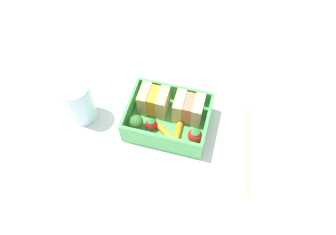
{
  "coord_description": "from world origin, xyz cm",
  "views": [
    {
      "loc": [
        8.94,
        -33.74,
        59.68
      ],
      "look_at": [
        0.0,
        0.0,
        2.7
      ],
      "focal_mm": 35.0,
      "sensor_mm": 36.0,
      "label": 1
    }
  ],
  "objects_px": {
    "sandwich_left": "(154,101)",
    "carrot_stick_left": "(178,132)",
    "sandwich_center_left": "(189,108)",
    "carrot_stick_far_left": "(164,132)",
    "strawberry_left": "(195,135)",
    "chopstick_pair": "(247,149)",
    "broccoli_floret": "(136,122)",
    "drinking_glass": "(79,102)",
    "strawberry_far_left": "(151,124)"
  },
  "relations": [
    {
      "from": "sandwich_left",
      "to": "carrot_stick_left",
      "type": "relative_size",
      "value": 1.35
    },
    {
      "from": "sandwich_left",
      "to": "sandwich_center_left",
      "type": "xyz_separation_m",
      "value": [
        0.07,
        0.0,
        0.0
      ]
    },
    {
      "from": "carrot_stick_far_left",
      "to": "sandwich_left",
      "type": "bearing_deg",
      "value": 123.46
    },
    {
      "from": "strawberry_left",
      "to": "chopstick_pair",
      "type": "height_order",
      "value": "strawberry_left"
    },
    {
      "from": "sandwich_center_left",
      "to": "strawberry_left",
      "type": "bearing_deg",
      "value": -63.5
    },
    {
      "from": "broccoli_floret",
      "to": "strawberry_left",
      "type": "height_order",
      "value": "same"
    },
    {
      "from": "chopstick_pair",
      "to": "drinking_glass",
      "type": "height_order",
      "value": "drinking_glass"
    },
    {
      "from": "sandwich_center_left",
      "to": "strawberry_left",
      "type": "xyz_separation_m",
      "value": [
        0.03,
        -0.05,
        -0.01
      ]
    },
    {
      "from": "strawberry_far_left",
      "to": "drinking_glass",
      "type": "bearing_deg",
      "value": -179.77
    },
    {
      "from": "strawberry_far_left",
      "to": "carrot_stick_left",
      "type": "height_order",
      "value": "strawberry_far_left"
    },
    {
      "from": "chopstick_pair",
      "to": "carrot_stick_far_left",
      "type": "bearing_deg",
      "value": -176.06
    },
    {
      "from": "carrot_stick_left",
      "to": "strawberry_far_left",
      "type": "bearing_deg",
      "value": 179.14
    },
    {
      "from": "sandwich_center_left",
      "to": "carrot_stick_left",
      "type": "relative_size",
      "value": 1.35
    },
    {
      "from": "carrot_stick_left",
      "to": "chopstick_pair",
      "type": "relative_size",
      "value": 0.21
    },
    {
      "from": "carrot_stick_far_left",
      "to": "sandwich_center_left",
      "type": "bearing_deg",
      "value": 54.16
    },
    {
      "from": "broccoli_floret",
      "to": "drinking_glass",
      "type": "height_order",
      "value": "drinking_glass"
    },
    {
      "from": "sandwich_center_left",
      "to": "chopstick_pair",
      "type": "distance_m",
      "value": 0.14
    },
    {
      "from": "sandwich_left",
      "to": "carrot_stick_far_left",
      "type": "height_order",
      "value": "sandwich_left"
    },
    {
      "from": "carrot_stick_far_left",
      "to": "chopstick_pair",
      "type": "xyz_separation_m",
      "value": [
        0.17,
        0.01,
        -0.01
      ]
    },
    {
      "from": "strawberry_left",
      "to": "drinking_glass",
      "type": "distance_m",
      "value": 0.24
    },
    {
      "from": "strawberry_left",
      "to": "drinking_glass",
      "type": "height_order",
      "value": "drinking_glass"
    },
    {
      "from": "chopstick_pair",
      "to": "strawberry_left",
      "type": "bearing_deg",
      "value": -174.76
    },
    {
      "from": "carrot_stick_far_left",
      "to": "chopstick_pair",
      "type": "bearing_deg",
      "value": 3.94
    },
    {
      "from": "sandwich_left",
      "to": "chopstick_pair",
      "type": "height_order",
      "value": "sandwich_left"
    },
    {
      "from": "sandwich_left",
      "to": "strawberry_far_left",
      "type": "distance_m",
      "value": 0.05
    },
    {
      "from": "strawberry_left",
      "to": "chopstick_pair",
      "type": "xyz_separation_m",
      "value": [
        0.11,
        0.01,
        -0.02
      ]
    },
    {
      "from": "strawberry_left",
      "to": "drinking_glass",
      "type": "xyz_separation_m",
      "value": [
        -0.24,
        0.0,
        0.02
      ]
    },
    {
      "from": "sandwich_left",
      "to": "drinking_glass",
      "type": "xyz_separation_m",
      "value": [
        -0.14,
        -0.05,
        0.01
      ]
    },
    {
      "from": "broccoli_floret",
      "to": "chopstick_pair",
      "type": "distance_m",
      "value": 0.23
    },
    {
      "from": "sandwich_left",
      "to": "sandwich_center_left",
      "type": "relative_size",
      "value": 1.0
    },
    {
      "from": "broccoli_floret",
      "to": "chopstick_pair",
      "type": "height_order",
      "value": "broccoli_floret"
    },
    {
      "from": "broccoli_floret",
      "to": "carrot_stick_far_left",
      "type": "relative_size",
      "value": 0.83
    },
    {
      "from": "strawberry_far_left",
      "to": "sandwich_center_left",
      "type": "bearing_deg",
      "value": 35.5
    },
    {
      "from": "strawberry_far_left",
      "to": "chopstick_pair",
      "type": "height_order",
      "value": "strawberry_far_left"
    },
    {
      "from": "sandwich_center_left",
      "to": "broccoli_floret",
      "type": "height_order",
      "value": "sandwich_center_left"
    },
    {
      "from": "strawberry_far_left",
      "to": "carrot_stick_far_left",
      "type": "relative_size",
      "value": 0.69
    },
    {
      "from": "strawberry_left",
      "to": "sandwich_left",
      "type": "bearing_deg",
      "value": 152.68
    },
    {
      "from": "strawberry_far_left",
      "to": "carrot_stick_far_left",
      "type": "distance_m",
      "value": 0.03
    },
    {
      "from": "carrot_stick_left",
      "to": "strawberry_left",
      "type": "xyz_separation_m",
      "value": [
        0.04,
        -0.0,
        0.01
      ]
    },
    {
      "from": "strawberry_far_left",
      "to": "chopstick_pair",
      "type": "distance_m",
      "value": 0.2
    },
    {
      "from": "sandwich_center_left",
      "to": "strawberry_far_left",
      "type": "distance_m",
      "value": 0.08
    },
    {
      "from": "sandwich_left",
      "to": "carrot_stick_far_left",
      "type": "xyz_separation_m",
      "value": [
        0.04,
        -0.05,
        -0.02
      ]
    },
    {
      "from": "sandwich_left",
      "to": "strawberry_left",
      "type": "xyz_separation_m",
      "value": [
        0.1,
        -0.05,
        -0.01
      ]
    },
    {
      "from": "sandwich_center_left",
      "to": "chopstick_pair",
      "type": "height_order",
      "value": "sandwich_center_left"
    },
    {
      "from": "carrot_stick_far_left",
      "to": "carrot_stick_left",
      "type": "xyz_separation_m",
      "value": [
        0.03,
        0.01,
        0.0
      ]
    },
    {
      "from": "strawberry_left",
      "to": "chopstick_pair",
      "type": "distance_m",
      "value": 0.11
    },
    {
      "from": "strawberry_left",
      "to": "drinking_glass",
      "type": "bearing_deg",
      "value": 179.12
    },
    {
      "from": "sandwich_left",
      "to": "carrot_stick_left",
      "type": "distance_m",
      "value": 0.08
    },
    {
      "from": "sandwich_center_left",
      "to": "strawberry_far_left",
      "type": "relative_size",
      "value": 1.92
    },
    {
      "from": "strawberry_far_left",
      "to": "strawberry_left",
      "type": "height_order",
      "value": "strawberry_left"
    }
  ]
}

